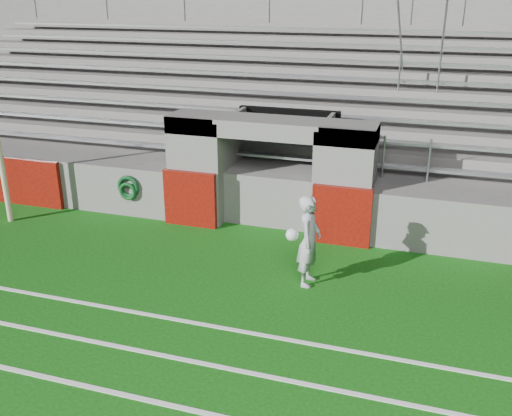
% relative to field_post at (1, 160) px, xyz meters
% --- Properties ---
extents(ground, '(90.00, 90.00, 0.00)m').
position_rel_field_post_xyz_m(ground, '(6.14, -1.87, -1.54)').
color(ground, '#0E4C0C').
rests_on(ground, ground).
extents(field_post, '(0.13, 0.13, 3.08)m').
position_rel_field_post_xyz_m(field_post, '(0.00, 0.00, 0.00)').
color(field_post, beige).
rests_on(field_post, ground).
extents(stadium_structure, '(26.00, 8.48, 5.42)m').
position_rel_field_post_xyz_m(stadium_structure, '(6.14, 6.10, -0.05)').
color(stadium_structure, '#5E5B59').
rests_on(stadium_structure, ground).
extents(goalkeeper_with_ball, '(0.65, 0.66, 1.79)m').
position_rel_field_post_xyz_m(goalkeeper_with_ball, '(7.65, -0.89, -0.64)').
color(goalkeeper_with_ball, '#A3A6AD').
rests_on(goalkeeper_with_ball, ground).
extents(hose_coil, '(0.58, 0.15, 0.62)m').
position_rel_field_post_xyz_m(hose_coil, '(2.70, 1.07, -0.77)').
color(hose_coil, '#0B3B19').
rests_on(hose_coil, ground).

